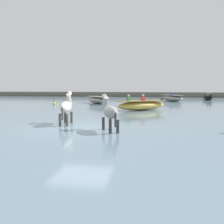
{
  "coord_description": "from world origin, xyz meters",
  "views": [
    {
      "loc": [
        3.01,
        -9.74,
        2.12
      ],
      "look_at": [
        0.98,
        1.98,
        0.85
      ],
      "focal_mm": 37.84,
      "sensor_mm": 36.0,
      "label": 1
    }
  ],
  "objects_px": {
    "horse_trailing_pinto": "(66,108)",
    "boat_mid_channel": "(142,105)",
    "horse_lead_grey": "(110,113)",
    "channel_buoy": "(54,103)",
    "boat_far_offshore": "(98,100)",
    "boat_distant_west": "(208,98)",
    "boat_near_port": "(172,98)"
  },
  "relations": [
    {
      "from": "horse_trailing_pinto",
      "to": "channel_buoy",
      "type": "relative_size",
      "value": 2.88
    },
    {
      "from": "boat_distant_west",
      "to": "channel_buoy",
      "type": "bearing_deg",
      "value": -145.73
    },
    {
      "from": "boat_mid_channel",
      "to": "channel_buoy",
      "type": "height_order",
      "value": "boat_mid_channel"
    },
    {
      "from": "horse_lead_grey",
      "to": "boat_near_port",
      "type": "height_order",
      "value": "horse_lead_grey"
    },
    {
      "from": "horse_lead_grey",
      "to": "boat_distant_west",
      "type": "xyz_separation_m",
      "value": [
        9.06,
        24.45,
        -0.44
      ]
    },
    {
      "from": "horse_lead_grey",
      "to": "boat_distant_west",
      "type": "relative_size",
      "value": 0.7
    },
    {
      "from": "horse_lead_grey",
      "to": "boat_far_offshore",
      "type": "xyz_separation_m",
      "value": [
        -4.16,
        15.52,
        -0.35
      ]
    },
    {
      "from": "horse_trailing_pinto",
      "to": "boat_mid_channel",
      "type": "xyz_separation_m",
      "value": [
        3.21,
        7.52,
        -0.4
      ]
    },
    {
      "from": "boat_mid_channel",
      "to": "horse_trailing_pinto",
      "type": "bearing_deg",
      "value": -113.13
    },
    {
      "from": "horse_trailing_pinto",
      "to": "boat_far_offshore",
      "type": "distance_m",
      "value": 14.23
    },
    {
      "from": "horse_lead_grey",
      "to": "boat_mid_channel",
      "type": "relative_size",
      "value": 0.45
    },
    {
      "from": "boat_distant_west",
      "to": "horse_trailing_pinto",
      "type": "bearing_deg",
      "value": -116.37
    },
    {
      "from": "horse_trailing_pinto",
      "to": "boat_mid_channel",
      "type": "distance_m",
      "value": 8.19
    },
    {
      "from": "boat_far_offshore",
      "to": "boat_mid_channel",
      "type": "bearing_deg",
      "value": -52.75
    },
    {
      "from": "boat_near_port",
      "to": "channel_buoy",
      "type": "height_order",
      "value": "boat_near_port"
    },
    {
      "from": "boat_distant_west",
      "to": "boat_near_port",
      "type": "relative_size",
      "value": 0.67
    },
    {
      "from": "horse_trailing_pinto",
      "to": "boat_distant_west",
      "type": "xyz_separation_m",
      "value": [
        11.42,
        23.04,
        -0.49
      ]
    },
    {
      "from": "horse_trailing_pinto",
      "to": "boat_near_port",
      "type": "distance_m",
      "value": 21.03
    },
    {
      "from": "horse_lead_grey",
      "to": "boat_mid_channel",
      "type": "xyz_separation_m",
      "value": [
        0.85,
        8.93,
        -0.35
      ]
    },
    {
      "from": "horse_lead_grey",
      "to": "boat_mid_channel",
      "type": "bearing_deg",
      "value": 84.54
    },
    {
      "from": "boat_distant_west",
      "to": "boat_near_port",
      "type": "bearing_deg",
      "value": -148.23
    },
    {
      "from": "boat_distant_west",
      "to": "channel_buoy",
      "type": "distance_m",
      "value": 20.62
    },
    {
      "from": "horse_lead_grey",
      "to": "boat_far_offshore",
      "type": "distance_m",
      "value": 16.07
    },
    {
      "from": "boat_distant_west",
      "to": "horse_lead_grey",
      "type": "bearing_deg",
      "value": -110.34
    },
    {
      "from": "boat_far_offshore",
      "to": "channel_buoy",
      "type": "distance_m",
      "value": 4.67
    },
    {
      "from": "boat_mid_channel",
      "to": "channel_buoy",
      "type": "distance_m",
      "value": 9.65
    },
    {
      "from": "boat_near_port",
      "to": "boat_far_offshore",
      "type": "height_order",
      "value": "boat_near_port"
    },
    {
      "from": "horse_lead_grey",
      "to": "channel_buoy",
      "type": "distance_m",
      "value": 15.12
    },
    {
      "from": "horse_lead_grey",
      "to": "boat_distant_west",
      "type": "bearing_deg",
      "value": 69.66
    },
    {
      "from": "boat_distant_west",
      "to": "boat_far_offshore",
      "type": "xyz_separation_m",
      "value": [
        -13.22,
        -8.93,
        0.09
      ]
    },
    {
      "from": "boat_distant_west",
      "to": "boat_near_port",
      "type": "height_order",
      "value": "boat_near_port"
    },
    {
      "from": "boat_far_offshore",
      "to": "horse_trailing_pinto",
      "type": "bearing_deg",
      "value": -82.74
    }
  ]
}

